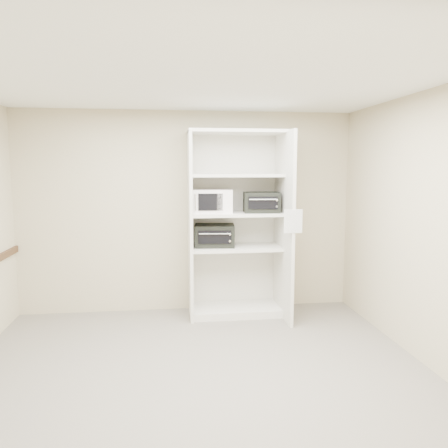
{
  "coord_description": "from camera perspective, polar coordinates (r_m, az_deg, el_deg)",
  "views": [
    {
      "loc": [
        -0.25,
        -3.91,
        1.94
      ],
      "look_at": [
        0.42,
        1.4,
        1.26
      ],
      "focal_mm": 35.0,
      "sensor_mm": 36.0,
      "label": 1
    }
  ],
  "objects": [
    {
      "name": "floor",
      "position": [
        4.37,
        -3.39,
        -19.08
      ],
      "size": [
        4.5,
        4.0,
        0.01
      ],
      "primitive_type": "cube",
      "color": "#6D645B",
      "rests_on": "ground"
    },
    {
      "name": "microwave",
      "position": [
        5.66,
        -1.5,
        3.03
      ],
      "size": [
        0.53,
        0.42,
        0.3
      ],
      "primitive_type": "cube",
      "rotation": [
        0.0,
        0.0,
        -0.08
      ],
      "color": "white",
      "rests_on": "shelving_unit"
    },
    {
      "name": "wall_back",
      "position": [
        5.94,
        -4.79,
        1.57
      ],
      "size": [
        4.5,
        0.02,
        2.7
      ],
      "primitive_type": "cube",
      "color": "#BEB094",
      "rests_on": "ground"
    },
    {
      "name": "paper_sign",
      "position": [
        5.23,
        9.03,
        0.35
      ],
      "size": [
        0.22,
        0.01,
        0.28
      ],
      "primitive_type": "cube",
      "rotation": [
        0.0,
        0.0,
        0.03
      ],
      "color": "white",
      "rests_on": "shelving_unit"
    },
    {
      "name": "ceiling",
      "position": [
        3.99,
        -3.7,
        18.23
      ],
      "size": [
        4.5,
        4.0,
        0.01
      ],
      "primitive_type": "cube",
      "color": "white"
    },
    {
      "name": "wall_right",
      "position": [
        4.68,
        25.14,
        -0.67
      ],
      "size": [
        0.02,
        4.0,
        2.7
      ],
      "primitive_type": "cube",
      "color": "#BEB094",
      "rests_on": "ground"
    },
    {
      "name": "wall_front",
      "position": [
        2.02,
        0.2,
        -9.82
      ],
      "size": [
        4.5,
        0.02,
        2.7
      ],
      "primitive_type": "cube",
      "color": "#BEB094",
      "rests_on": "ground"
    },
    {
      "name": "shelving_unit",
      "position": [
        5.74,
        2.01,
        -0.82
      ],
      "size": [
        1.24,
        0.92,
        2.42
      ],
      "color": "silver",
      "rests_on": "floor"
    },
    {
      "name": "toaster_oven_lower",
      "position": [
        5.75,
        -1.24,
        -1.49
      ],
      "size": [
        0.55,
        0.44,
        0.29
      ],
      "primitive_type": "cube",
      "rotation": [
        0.0,
        0.0,
        -0.1
      ],
      "color": "black",
      "rests_on": "shelving_unit"
    },
    {
      "name": "toaster_oven_upper",
      "position": [
        5.7,
        4.91,
        2.85
      ],
      "size": [
        0.49,
        0.38,
        0.26
      ],
      "primitive_type": "cube",
      "rotation": [
        0.0,
        0.0,
        -0.09
      ],
      "color": "black",
      "rests_on": "shelving_unit"
    }
  ]
}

